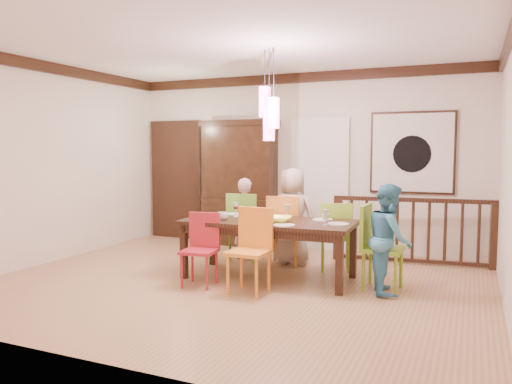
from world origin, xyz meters
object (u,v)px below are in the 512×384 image
at_px(dining_table, 269,227).
at_px(person_end_right, 389,238).
at_px(balustrade, 413,230).
at_px(person_far_mid, 293,216).
at_px(chair_far_left, 246,222).
at_px(china_hutch, 239,183).
at_px(person_far_left, 245,219).
at_px(chair_end_right, 383,242).

xyz_separation_m(dining_table, person_end_right, (1.51, -0.05, -0.04)).
relative_size(balustrade, person_far_mid, 1.64).
relative_size(chair_far_left, china_hutch, 0.47).
height_order(chair_far_left, balustrade, chair_far_left).
distance_m(dining_table, person_far_left, 1.15).
distance_m(chair_end_right, person_far_mid, 1.64).
relative_size(chair_far_left, balustrade, 0.45).
bearing_deg(chair_far_left, person_end_right, 155.22).
height_order(chair_far_left, chair_end_right, chair_far_left).
height_order(dining_table, balustrade, balustrade).
distance_m(chair_end_right, person_far_left, 2.33).
bearing_deg(balustrade, person_end_right, -98.97).
height_order(chair_far_left, person_far_left, person_far_left).
distance_m(chair_far_left, person_far_left, 0.10).
distance_m(balustrade, person_far_mid, 1.74).
relative_size(china_hutch, person_far_mid, 1.54).
relative_size(chair_far_left, person_far_left, 0.82).
distance_m(china_hutch, balustrade, 3.00).
distance_m(chair_end_right, balustrade, 1.53).
xyz_separation_m(balustrade, person_far_left, (-2.35, -0.68, 0.11)).
bearing_deg(person_far_mid, chair_end_right, 150.51).
xyz_separation_m(chair_end_right, china_hutch, (-2.75, 1.86, 0.50)).
distance_m(dining_table, person_end_right, 1.51).
bearing_deg(chair_end_right, chair_far_left, 71.88).
distance_m(chair_end_right, person_end_right, 0.13).
bearing_deg(person_end_right, chair_end_right, 29.19).
bearing_deg(china_hutch, dining_table, -55.24).
relative_size(chair_far_left, chair_end_right, 1.01).
height_order(dining_table, chair_end_right, chair_end_right).
height_order(chair_far_left, china_hutch, china_hutch).
distance_m(balustrade, person_far_left, 2.45).
bearing_deg(balustrade, person_far_left, -169.66).
relative_size(balustrade, person_far_left, 1.85).
distance_m(chair_far_left, balustrade, 2.41).
bearing_deg(chair_far_left, dining_table, 126.86).
height_order(person_far_left, person_end_right, person_end_right).
bearing_deg(chair_far_left, person_far_left, -54.15).
bearing_deg(balustrade, dining_table, -141.58).
relative_size(person_far_mid, person_end_right, 1.10).
distance_m(chair_far_left, person_far_mid, 0.72).
bearing_deg(dining_table, china_hutch, 122.82).
height_order(chair_end_right, balustrade, chair_end_right).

